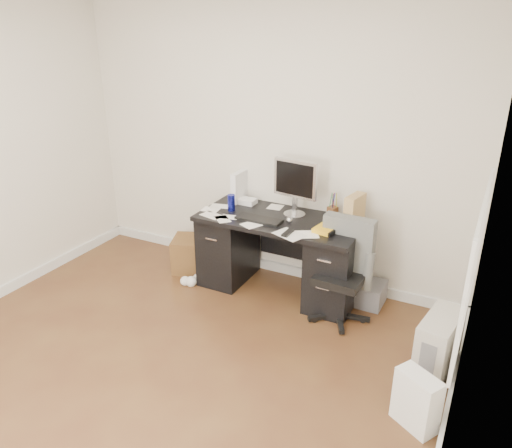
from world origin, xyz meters
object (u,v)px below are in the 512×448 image
Objects in this scene: pc_tower at (438,346)px; keyboard at (259,219)px; wicker_basket at (191,254)px; lcd_monitor at (295,188)px; desk at (279,252)px; office_chair at (341,272)px.

keyboard is at bearing 174.54° from pc_tower.
wicker_basket is (-2.53, 0.57, -0.07)m from pc_tower.
pc_tower is (1.45, -0.71, -0.78)m from lcd_monitor.
keyboard is (-0.24, -0.26, -0.26)m from lcd_monitor.
pc_tower reaches higher than wicker_basket.
office_chair is at bearing -17.07° from desk.
lcd_monitor is at bearing 49.08° from keyboard.
desk reaches higher than wicker_basket.
office_chair is 1.69m from wicker_basket.
lcd_monitor reaches higher than office_chair.
desk is 1.66m from pc_tower.
desk is 3.09× the size of pc_tower.
office_chair is at bearing -22.00° from lcd_monitor.
wicker_basket is at bearing 176.81° from pc_tower.
desk is at bearing 1.48° from wicker_basket.
pc_tower is (1.54, -0.59, -0.16)m from desk.
keyboard is (-0.14, -0.14, 0.36)m from desk.
desk is 4.29× the size of wicker_basket.
lcd_monitor is at bearing 7.44° from wicker_basket.
lcd_monitor is at bearing 50.90° from desk.
pc_tower is at bearing -13.57° from keyboard.
wicker_basket is (-0.85, 0.12, -0.59)m from keyboard.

